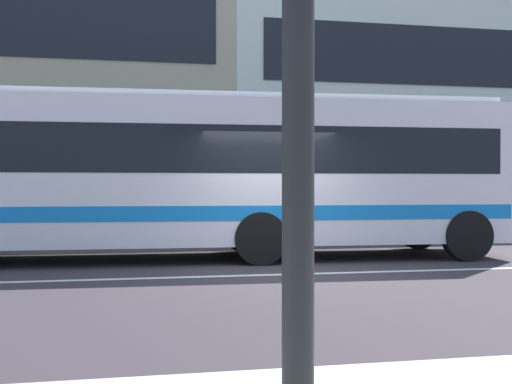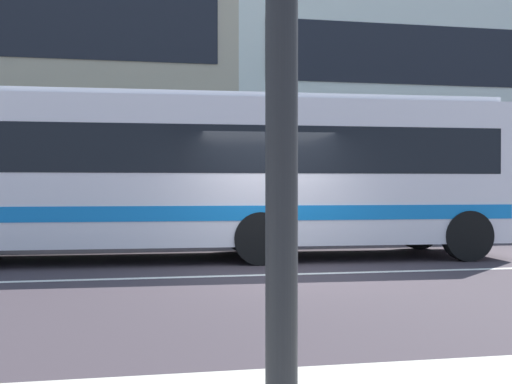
{
  "view_description": "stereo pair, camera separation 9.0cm",
  "coord_description": "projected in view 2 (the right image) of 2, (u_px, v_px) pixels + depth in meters",
  "views": [
    {
      "loc": [
        -2.44,
        -10.0,
        1.48
      ],
      "look_at": [
        -0.04,
        2.42,
        1.36
      ],
      "focal_mm": 43.14,
      "sensor_mm": 36.0,
      "label": 1
    },
    {
      "loc": [
        -2.35,
        -10.02,
        1.48
      ],
      "look_at": [
        -0.04,
        2.42,
        1.36
      ],
      "focal_mm": 43.14,
      "sensor_mm": 36.0,
      "label": 2
    }
  ],
  "objects": [
    {
      "name": "lane_centre_line",
      "position": [
        285.0,
        274.0,
        10.29
      ],
      "size": [
        60.0,
        0.16,
        0.01
      ],
      "primitive_type": "cube",
      "color": "silver",
      "rests_on": "ground_plane"
    },
    {
      "name": "transit_bus",
      "position": [
        216.0,
        170.0,
        12.61
      ],
      "size": [
        11.88,
        3.06,
        3.28
      ],
      "color": "silver",
      "rests_on": "ground_plane"
    },
    {
      "name": "hedge_row_far",
      "position": [
        152.0,
        225.0,
        16.24
      ],
      "size": [
        13.67,
        1.1,
        0.92
      ],
      "primitive_type": "cube",
      "color": "#1A4E25",
      "rests_on": "ground_plane"
    },
    {
      "name": "ground_plane",
      "position": [
        285.0,
        275.0,
        10.29
      ],
      "size": [
        160.0,
        160.0,
        0.0
      ],
      "primitive_type": "plane",
      "color": "#372F34"
    },
    {
      "name": "apartment_block_right",
      "position": [
        463.0,
        104.0,
        28.93
      ],
      "size": [
        23.24,
        11.74,
        10.77
      ],
      "color": "silver",
      "rests_on": "ground_plane"
    }
  ]
}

